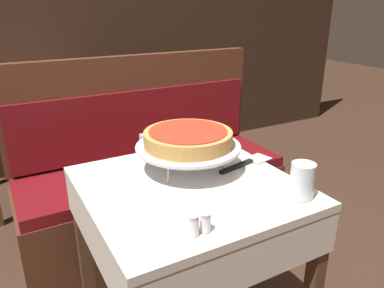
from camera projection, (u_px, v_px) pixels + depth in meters
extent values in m
cube|color=beige|center=(189.00, 187.00, 1.34)|extent=(0.73, 0.73, 0.03)
cube|color=white|center=(189.00, 183.00, 1.33)|extent=(0.45, 0.45, 0.00)
cube|color=beige|center=(189.00, 210.00, 1.37)|extent=(0.72, 0.72, 0.15)
cube|color=#4C331E|center=(85.00, 251.00, 1.59)|extent=(0.05, 0.05, 0.70)
cube|color=#4C331E|center=(215.00, 211.00, 1.89)|extent=(0.05, 0.05, 0.70)
cube|color=red|center=(30.00, 99.00, 2.56)|extent=(0.72, 0.72, 0.03)
cube|color=white|center=(29.00, 97.00, 2.56)|extent=(0.44, 0.44, 0.00)
cube|color=red|center=(32.00, 110.00, 2.59)|extent=(0.71, 0.71, 0.13)
cube|color=#4C331E|center=(94.00, 155.00, 2.57)|extent=(0.05, 0.05, 0.71)
cube|color=#4C331E|center=(73.00, 129.00, 3.10)|extent=(0.05, 0.05, 0.71)
cube|color=#4C2819|center=(155.00, 210.00, 2.16)|extent=(1.45, 0.52, 0.44)
cube|color=#600F14|center=(154.00, 171.00, 2.07)|extent=(1.42, 0.51, 0.06)
cube|color=#4C2819|center=(136.00, 106.00, 2.15)|extent=(1.45, 0.06, 0.57)
cube|color=#600F14|center=(139.00, 122.00, 2.14)|extent=(1.40, 0.02, 0.37)
cube|color=black|center=(58.00, 22.00, 2.91)|extent=(6.00, 0.04, 2.40)
cylinder|color=#ADADB2|center=(173.00, 148.00, 1.54)|extent=(0.01, 0.01, 0.08)
cylinder|color=#ADADB2|center=(168.00, 172.00, 1.32)|extent=(0.01, 0.01, 0.08)
cylinder|color=#ADADB2|center=(223.00, 160.00, 1.43)|extent=(0.01, 0.01, 0.08)
cylinder|color=#ADADB2|center=(188.00, 150.00, 1.41)|extent=(0.27, 0.27, 0.01)
cylinder|color=silver|center=(188.00, 148.00, 1.41)|extent=(0.39, 0.39, 0.01)
cylinder|color=silver|center=(188.00, 146.00, 1.41)|extent=(0.40, 0.40, 0.01)
cylinder|color=#C68E47|center=(188.00, 138.00, 1.40)|extent=(0.33, 0.33, 0.05)
cylinder|color=red|center=(188.00, 131.00, 1.39)|extent=(0.29, 0.29, 0.01)
cube|color=#BCBCC1|center=(258.00, 158.00, 1.54)|extent=(0.10, 0.09, 0.00)
cube|color=black|center=(236.00, 166.00, 1.46)|extent=(0.18, 0.06, 0.01)
cylinder|color=silver|center=(302.00, 181.00, 1.22)|extent=(0.08, 0.08, 0.12)
cylinder|color=silver|center=(193.00, 227.00, 1.03)|extent=(0.03, 0.03, 0.05)
cylinder|color=#B7B7BC|center=(193.00, 218.00, 1.02)|extent=(0.03, 0.03, 0.01)
cylinder|color=silver|center=(205.00, 224.00, 1.05)|extent=(0.03, 0.03, 0.04)
cylinder|color=#B7B7BC|center=(205.00, 215.00, 1.04)|extent=(0.03, 0.03, 0.01)
cube|color=#B2B2B7|center=(153.00, 144.00, 1.58)|extent=(0.10, 0.05, 0.09)
cube|color=black|center=(19.00, 94.00, 2.57)|extent=(0.11, 0.11, 0.03)
cylinder|color=black|center=(17.00, 82.00, 2.54)|extent=(0.01, 0.01, 0.13)
cylinder|color=red|center=(17.00, 83.00, 2.57)|extent=(0.04, 0.04, 0.10)
cylinder|color=gold|center=(18.00, 85.00, 2.52)|extent=(0.04, 0.04, 0.10)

